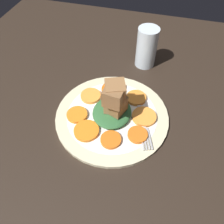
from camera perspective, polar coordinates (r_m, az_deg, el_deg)
name	(u,v)px	position (r cm, az deg, el deg)	size (l,w,h in cm)	color
table_slab	(112,119)	(60.26, 0.00, -1.86)	(120.00, 120.00, 2.00)	black
plate	(112,116)	(59.05, 0.00, -0.97)	(30.29, 30.29, 1.05)	beige
carrot_slice_0	(86,131)	(55.32, -6.69, -4.87)	(6.38, 6.38, 0.84)	orange
carrot_slice_1	(111,140)	(53.51, -0.32, -7.24)	(5.10, 5.10, 0.84)	orange
carrot_slice_2	(138,135)	(54.66, 6.70, -5.90)	(5.01, 5.01, 0.84)	orange
carrot_slice_3	(144,117)	(58.21, 8.37, -1.19)	(6.47, 6.47, 0.84)	orange
carrot_slice_4	(136,98)	(62.38, 6.33, 3.74)	(5.66, 5.66, 0.84)	orange
carrot_slice_5	(113,90)	(64.26, 0.19, 5.89)	(6.57, 6.57, 0.84)	#D66114
carrot_slice_6	(91,96)	(62.80, -5.58, 4.24)	(5.77, 5.77, 0.84)	orange
carrot_slice_7	(77,115)	(58.74, -9.10, -0.68)	(5.52, 5.52, 0.84)	orange
center_pile	(113,103)	(55.29, 0.37, 2.33)	(11.36, 10.22, 11.33)	#2D6033
fork	(142,120)	(57.68, 7.81, -2.13)	(18.13, 7.99, 0.40)	#B2B2B7
water_glass	(147,47)	(72.62, 9.03, 16.32)	(6.54, 6.54, 12.83)	silver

